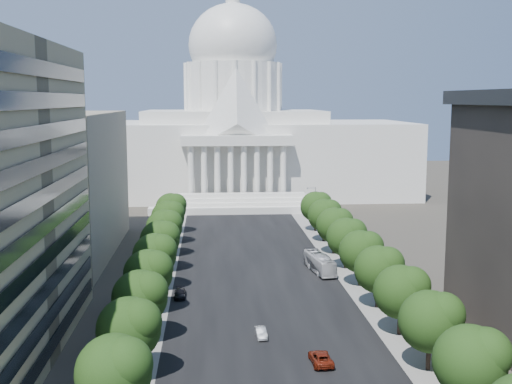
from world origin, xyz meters
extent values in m
cube|color=black|center=(0.00, 90.00, 0.00)|extent=(30.00, 260.00, 0.01)
cube|color=gray|center=(-19.00, 90.00, 0.00)|extent=(8.00, 260.00, 0.02)
cube|color=gray|center=(19.00, 90.00, 0.00)|extent=(8.00, 260.00, 0.02)
cube|color=white|center=(0.00, 185.00, 12.50)|extent=(120.00, 50.00, 25.00)
cube|color=white|center=(0.00, 185.00, 27.00)|extent=(60.00, 40.00, 4.00)
cube|color=white|center=(0.00, 158.00, 20.50)|extent=(34.00, 8.00, 3.00)
cylinder|color=white|center=(0.00, 185.00, 37.00)|extent=(32.00, 32.00, 16.00)
ellipsoid|color=white|center=(0.00, 185.00, 51.00)|extent=(30.00, 30.00, 27.60)
cylinder|color=white|center=(0.00, 185.00, 64.00)|extent=(4.80, 4.80, 7.00)
cube|color=gray|center=(-48.00, 100.00, 15.00)|extent=(38.00, 52.00, 30.00)
sphere|color=black|center=(-18.00, 24.00, 6.17)|extent=(7.60, 7.60, 7.60)
sphere|color=black|center=(-16.67, 23.24, 7.31)|extent=(5.32, 5.32, 5.32)
cylinder|color=#33261C|center=(-18.00, 36.00, 1.47)|extent=(0.56, 0.56, 2.94)
sphere|color=black|center=(-18.00, 36.00, 6.17)|extent=(7.60, 7.60, 7.60)
sphere|color=black|center=(-16.67, 35.24, 7.31)|extent=(5.32, 5.32, 5.32)
cylinder|color=#33261C|center=(-18.00, 48.00, 1.47)|extent=(0.56, 0.56, 2.94)
sphere|color=black|center=(-18.00, 48.00, 6.17)|extent=(7.60, 7.60, 7.60)
sphere|color=black|center=(-16.67, 47.24, 7.31)|extent=(5.32, 5.32, 5.32)
cylinder|color=#33261C|center=(-18.00, 60.00, 1.47)|extent=(0.56, 0.56, 2.94)
sphere|color=black|center=(-18.00, 60.00, 6.17)|extent=(7.60, 7.60, 7.60)
sphere|color=black|center=(-16.67, 59.24, 7.31)|extent=(5.32, 5.32, 5.32)
cylinder|color=#33261C|center=(-18.00, 72.00, 1.47)|extent=(0.56, 0.56, 2.94)
sphere|color=black|center=(-18.00, 72.00, 6.17)|extent=(7.60, 7.60, 7.60)
sphere|color=black|center=(-16.67, 71.24, 7.31)|extent=(5.32, 5.32, 5.32)
cylinder|color=#33261C|center=(-18.00, 84.00, 1.47)|extent=(0.56, 0.56, 2.94)
sphere|color=black|center=(-18.00, 84.00, 6.17)|extent=(7.60, 7.60, 7.60)
sphere|color=black|center=(-16.67, 83.24, 7.31)|extent=(5.32, 5.32, 5.32)
cylinder|color=#33261C|center=(-18.00, 96.00, 1.47)|extent=(0.56, 0.56, 2.94)
sphere|color=black|center=(-18.00, 96.00, 6.17)|extent=(7.60, 7.60, 7.60)
sphere|color=black|center=(-16.67, 95.24, 7.31)|extent=(5.32, 5.32, 5.32)
cylinder|color=#33261C|center=(-18.00, 108.00, 1.47)|extent=(0.56, 0.56, 2.94)
sphere|color=black|center=(-18.00, 108.00, 6.17)|extent=(7.60, 7.60, 7.60)
sphere|color=black|center=(-16.67, 107.24, 7.31)|extent=(5.32, 5.32, 5.32)
cylinder|color=#33261C|center=(-18.00, 120.00, 1.47)|extent=(0.56, 0.56, 2.94)
sphere|color=black|center=(-18.00, 120.00, 6.17)|extent=(7.60, 7.60, 7.60)
sphere|color=black|center=(-16.67, 119.24, 7.31)|extent=(5.32, 5.32, 5.32)
sphere|color=black|center=(18.00, 24.00, 6.17)|extent=(7.60, 7.60, 7.60)
sphere|color=black|center=(19.33, 23.24, 7.31)|extent=(5.32, 5.32, 5.32)
cylinder|color=#33261C|center=(18.00, 36.00, 1.47)|extent=(0.56, 0.56, 2.94)
sphere|color=black|center=(18.00, 36.00, 6.17)|extent=(7.60, 7.60, 7.60)
sphere|color=black|center=(19.33, 35.24, 7.31)|extent=(5.32, 5.32, 5.32)
cylinder|color=#33261C|center=(18.00, 48.00, 1.47)|extent=(0.56, 0.56, 2.94)
sphere|color=black|center=(18.00, 48.00, 6.17)|extent=(7.60, 7.60, 7.60)
sphere|color=black|center=(19.33, 47.24, 7.31)|extent=(5.32, 5.32, 5.32)
cylinder|color=#33261C|center=(18.00, 60.00, 1.47)|extent=(0.56, 0.56, 2.94)
sphere|color=black|center=(18.00, 60.00, 6.17)|extent=(7.60, 7.60, 7.60)
sphere|color=black|center=(19.33, 59.24, 7.31)|extent=(5.32, 5.32, 5.32)
cylinder|color=#33261C|center=(18.00, 72.00, 1.47)|extent=(0.56, 0.56, 2.94)
sphere|color=black|center=(18.00, 72.00, 6.17)|extent=(7.60, 7.60, 7.60)
sphere|color=black|center=(19.33, 71.24, 7.31)|extent=(5.32, 5.32, 5.32)
cylinder|color=#33261C|center=(18.00, 84.00, 1.47)|extent=(0.56, 0.56, 2.94)
sphere|color=black|center=(18.00, 84.00, 6.17)|extent=(7.60, 7.60, 7.60)
sphere|color=black|center=(19.33, 83.24, 7.31)|extent=(5.32, 5.32, 5.32)
cylinder|color=#33261C|center=(18.00, 96.00, 1.47)|extent=(0.56, 0.56, 2.94)
sphere|color=black|center=(18.00, 96.00, 6.17)|extent=(7.60, 7.60, 7.60)
sphere|color=black|center=(19.33, 95.24, 7.31)|extent=(5.32, 5.32, 5.32)
cylinder|color=#33261C|center=(18.00, 108.00, 1.47)|extent=(0.56, 0.56, 2.94)
sphere|color=black|center=(18.00, 108.00, 6.17)|extent=(7.60, 7.60, 7.60)
sphere|color=black|center=(19.33, 107.24, 7.31)|extent=(5.32, 5.32, 5.32)
cylinder|color=#33261C|center=(18.00, 120.00, 1.47)|extent=(0.56, 0.56, 2.94)
sphere|color=black|center=(18.00, 120.00, 6.17)|extent=(7.60, 7.60, 7.60)
sphere|color=black|center=(19.33, 119.24, 7.31)|extent=(5.32, 5.32, 5.32)
cylinder|color=gray|center=(20.50, 35.00, 4.50)|extent=(0.18, 0.18, 9.00)
cylinder|color=gray|center=(19.30, 35.00, 8.80)|extent=(2.40, 0.14, 0.14)
sphere|color=gray|center=(18.20, 35.00, 8.70)|extent=(0.44, 0.44, 0.44)
cylinder|color=gray|center=(20.50, 60.00, 4.50)|extent=(0.18, 0.18, 9.00)
cylinder|color=gray|center=(19.30, 60.00, 8.80)|extent=(2.40, 0.14, 0.14)
sphere|color=gray|center=(18.20, 60.00, 8.70)|extent=(0.44, 0.44, 0.44)
cylinder|color=gray|center=(20.50, 85.00, 4.50)|extent=(0.18, 0.18, 9.00)
cylinder|color=gray|center=(19.30, 85.00, 8.80)|extent=(2.40, 0.14, 0.14)
sphere|color=gray|center=(18.20, 85.00, 8.70)|extent=(0.44, 0.44, 0.44)
cylinder|color=gray|center=(20.50, 110.00, 4.50)|extent=(0.18, 0.18, 9.00)
cylinder|color=gray|center=(19.30, 110.00, 8.80)|extent=(2.40, 0.14, 0.14)
sphere|color=gray|center=(18.20, 110.00, 8.70)|extent=(0.44, 0.44, 0.44)
cylinder|color=gray|center=(20.50, 135.00, 4.50)|extent=(0.18, 0.18, 9.00)
cylinder|color=gray|center=(19.30, 135.00, 8.80)|extent=(2.40, 0.14, 0.14)
sphere|color=gray|center=(18.20, 135.00, 8.70)|extent=(0.44, 0.44, 0.44)
imported|color=#ADB0B5|center=(-1.50, 48.24, 0.66)|extent=(1.65, 4.07, 1.31)
imported|color=maroon|center=(5.24, 38.67, 0.75)|extent=(2.71, 5.48, 1.49)
imported|color=black|center=(-13.50, 67.14, 0.68)|extent=(1.97, 4.71, 1.36)
imported|color=silver|center=(12.46, 81.43, 1.72)|extent=(4.56, 12.60, 3.43)
camera|label=1|loc=(-8.38, -36.66, 32.72)|focal=45.00mm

